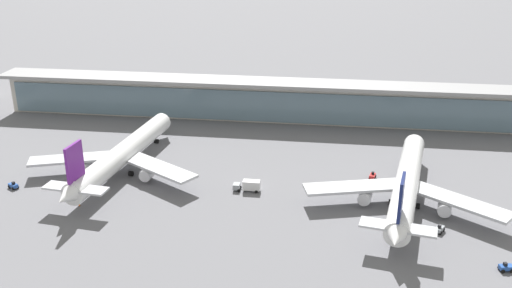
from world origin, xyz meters
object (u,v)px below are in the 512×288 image
safety_cone_alpha (79,205)px  service_truck_on_taxiway_grey (249,185)px  service_truck_mid_apron_blue (506,267)px  service_truck_near_nose_grey (439,229)px  airliner_centre_stand (407,184)px  service_truck_by_tail_red (372,176)px  service_truck_under_wing_blue (13,185)px  safety_cone_bravo (72,202)px  airliner_left_stand (122,154)px

safety_cone_alpha → service_truck_on_taxiway_grey: bearing=19.1°
service_truck_mid_apron_blue → safety_cone_alpha: bearing=171.3°
safety_cone_alpha → service_truck_near_nose_grey: bearing=-0.6°
service_truck_mid_apron_blue → airliner_centre_stand: bearing=122.2°
service_truck_on_taxiway_grey → safety_cone_alpha: bearing=-160.9°
service_truck_by_tail_red → service_truck_on_taxiway_grey: service_truck_on_taxiway_grey is taller
airliner_centre_stand → safety_cone_alpha: (-83.17, -12.81, -5.32)m
service_truck_under_wing_blue → service_truck_on_taxiway_grey: size_ratio=0.46×
service_truck_near_nose_grey → safety_cone_bravo: bearing=178.8°
service_truck_near_nose_grey → service_truck_mid_apron_blue: same height
airliner_centre_stand → service_truck_on_taxiway_grey: size_ratio=9.16×
service_truck_near_nose_grey → service_truck_by_tail_red: bearing=116.6°
airliner_left_stand → safety_cone_bravo: (-6.31, -20.73, -5.32)m
service_truck_under_wing_blue → airliner_left_stand: bearing=29.0°
airliner_centre_stand → safety_cone_alpha: size_ratio=95.57×
airliner_left_stand → airliner_centre_stand: same height
service_truck_on_taxiway_grey → safety_cone_bravo: bearing=-163.1°
airliner_centre_stand → service_truck_mid_apron_blue: size_ratio=21.18×
airliner_left_stand → safety_cone_alpha: bearing=-99.9°
service_truck_by_tail_red → safety_cone_bravo: service_truck_by_tail_red is taller
airliner_centre_stand → service_truck_near_nose_grey: 15.99m
airliner_left_stand → service_truck_under_wing_blue: size_ratio=20.18×
airliner_centre_stand → service_truck_near_nose_grey: (6.59, -13.77, -4.76)m
service_truck_mid_apron_blue → service_truck_by_tail_red: 49.56m
airliner_left_stand → service_truck_on_taxiway_grey: bearing=-10.7°
airliner_centre_stand → safety_cone_bravo: (-85.68, -11.80, -5.32)m
service_truck_under_wing_blue → safety_cone_bravo: (19.77, -6.30, -0.56)m
service_truck_under_wing_blue → airliner_centre_stand: bearing=3.0°
service_truck_near_nose_grey → safety_cone_alpha: (-89.76, 0.97, -0.56)m
service_truck_under_wing_blue → service_truck_on_taxiway_grey: 64.60m
airliner_centre_stand → safety_cone_bravo: airliner_centre_stand is taller
airliner_left_stand → service_truck_mid_apron_blue: bearing=-21.0°
service_truck_near_nose_grey → safety_cone_bravo: service_truck_near_nose_grey is taller
service_truck_on_taxiway_grey → safety_cone_bravo: service_truck_on_taxiway_grey is taller
airliner_centre_stand → service_truck_on_taxiway_grey: 41.49m
safety_cone_alpha → safety_cone_bravo: (-2.50, 1.01, 0.00)m
airliner_left_stand → service_truck_mid_apron_blue: size_ratio=21.27×
safety_cone_bravo → safety_cone_alpha: bearing=-22.0°
service_truck_near_nose_grey → safety_cone_alpha: 89.77m
airliner_centre_stand → service_truck_under_wing_blue: size_ratio=20.09×
service_truck_near_nose_grey → service_truck_mid_apron_blue: size_ratio=1.05×
service_truck_under_wing_blue → service_truck_by_tail_red: 99.93m
airliner_left_stand → service_truck_on_taxiway_grey: (38.10, -7.20, -3.94)m
airliner_left_stand → service_truck_under_wing_blue: bearing=-151.0°
airliner_left_stand → safety_cone_bravo: airliner_left_stand is taller
airliner_centre_stand → service_truck_under_wing_blue: 105.70m
service_truck_by_tail_red → safety_cone_alpha: (-75.67, -27.12, -0.56)m
service_truck_near_nose_grey → service_truck_by_tail_red: (-14.09, 28.09, 0.00)m
airliner_left_stand → safety_cone_alpha: size_ratio=95.98×
service_truck_near_nose_grey → safety_cone_alpha: bearing=179.4°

